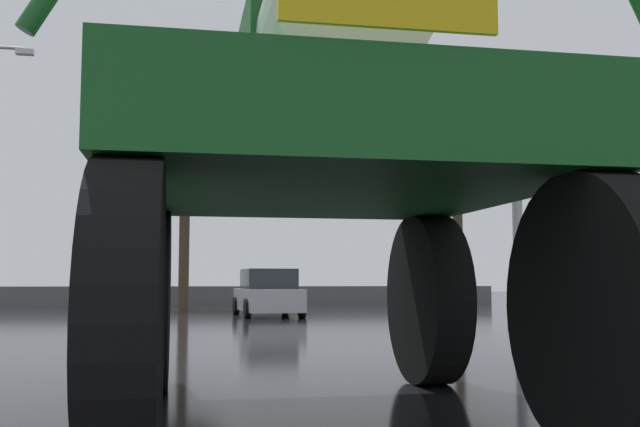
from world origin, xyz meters
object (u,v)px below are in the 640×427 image
sedan_ahead (268,294)px  bare_tree_right (456,150)px  streetlight_far_right (523,182)px  bare_tree_far_center (186,160)px  oversize_sprayer (324,175)px  traffic_signal_near_right (510,159)px

sedan_ahead → bare_tree_right: (7.44, 2.30, 5.38)m
bare_tree_right → sedan_ahead: bearing=-162.8°
streetlight_far_right → bare_tree_right: size_ratio=0.96×
bare_tree_right → bare_tree_far_center: 11.26m
oversize_sprayer → bare_tree_right: (9.04, 20.03, 4.07)m
oversize_sprayer → bare_tree_right: bearing=-24.3°
streetlight_far_right → bare_tree_far_center: bearing=133.9°
oversize_sprayer → sedan_ahead: oversize_sprayer is taller
oversize_sprayer → sedan_ahead: size_ratio=1.25×
streetlight_far_right → traffic_signal_near_right: bearing=-117.3°
bare_tree_right → bare_tree_far_center: (-10.10, 4.99, 0.11)m
traffic_signal_near_right → bare_tree_far_center: 21.46m
sedan_ahead → bare_tree_right: 9.47m
oversize_sprayer → streetlight_far_right: streetlight_far_right is taller
oversize_sprayer → traffic_signal_near_right: oversize_sprayer is taller
bare_tree_right → traffic_signal_near_right: bearing=-108.6°
bare_tree_right → bare_tree_far_center: bare_tree_far_center is taller
sedan_ahead → streetlight_far_right: (7.42, -3.20, 3.41)m
oversize_sprayer → bare_tree_right: 22.35m
traffic_signal_near_right → bare_tree_right: 16.82m
oversize_sprayer → sedan_ahead: (1.60, 17.72, -1.31)m
traffic_signal_near_right → oversize_sprayer: bearing=-130.9°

